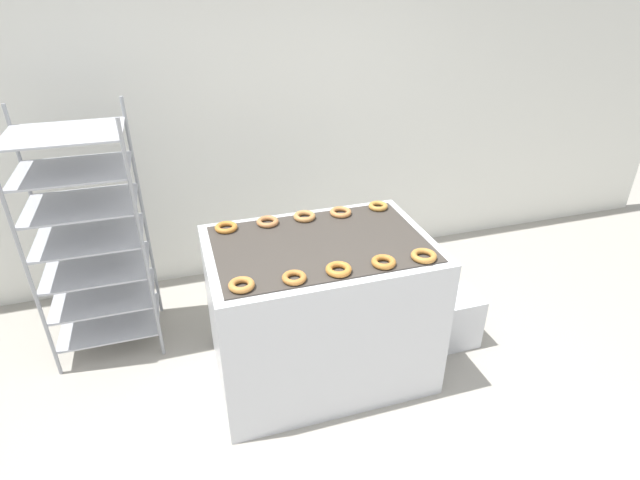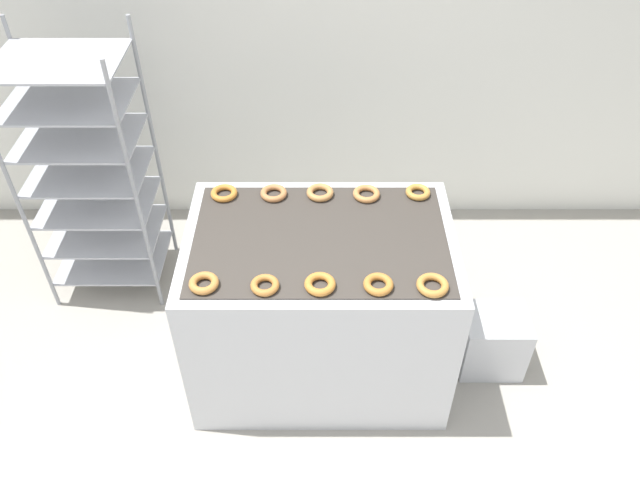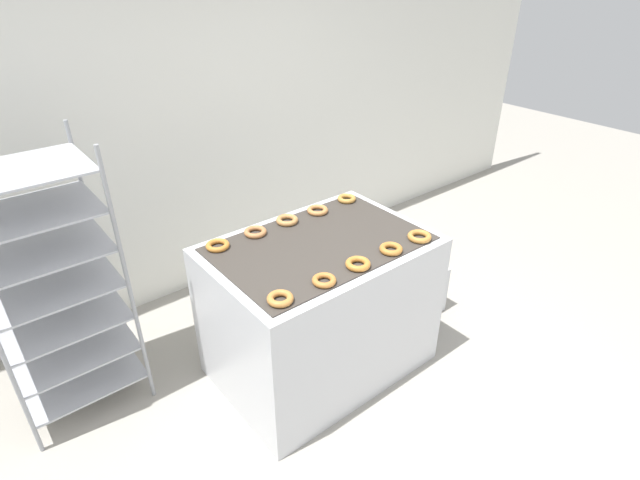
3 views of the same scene
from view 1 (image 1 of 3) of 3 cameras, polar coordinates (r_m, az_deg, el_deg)
name	(u,v)px [view 1 (image 1 of 3)]	position (r m, az deg, el deg)	size (l,w,h in m)	color
ground_plane	(358,452)	(3.01, 4.32, -22.98)	(14.00, 14.00, 0.00)	#9E998E
wall_back	(266,107)	(4.02, -6.21, 14.87)	(8.00, 0.05, 2.80)	silver
fryer_machine	(320,309)	(3.15, 0.01, -7.92)	(1.32, 0.91, 0.95)	silver
baking_rack_cart	(90,237)	(3.51, -24.82, 0.32)	(0.68, 0.54, 1.65)	gray
glaze_bin	(451,318)	(3.66, 14.75, -8.67)	(0.35, 0.29, 0.38)	silver
donut_near_leftmost	(242,285)	(2.52, -8.96, -5.10)	(0.13, 0.13, 0.03)	#B37536
donut_near_left	(294,278)	(2.55, -2.97, -4.32)	(0.13, 0.13, 0.03)	#AF6E31
donut_near_center	(338,269)	(2.61, 2.13, -3.38)	(0.14, 0.14, 0.04)	#B9742E
donut_near_right	(384,262)	(2.70, 7.28, -2.51)	(0.13, 0.13, 0.03)	#AE6E2D
donut_near_rightmost	(424,256)	(2.79, 11.78, -1.79)	(0.14, 0.14, 0.03)	#B27734
donut_far_leftmost	(226,227)	(3.09, -10.68, 1.43)	(0.14, 0.14, 0.03)	#BC742C
donut_far_left	(268,222)	(3.12, -6.01, 2.09)	(0.14, 0.14, 0.03)	#AD6F40
donut_far_center	(304,216)	(3.17, -1.83, 2.72)	(0.14, 0.14, 0.03)	#B27A43
donut_far_right	(341,212)	(3.23, 2.37, 3.20)	(0.14, 0.14, 0.03)	#B97841
donut_far_rightmost	(378,206)	(3.33, 6.66, 3.87)	(0.13, 0.13, 0.03)	#B57F37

